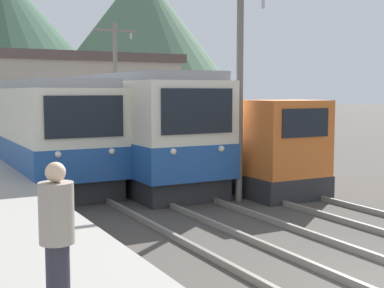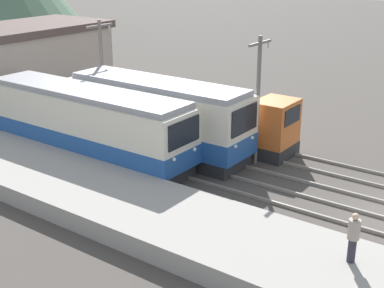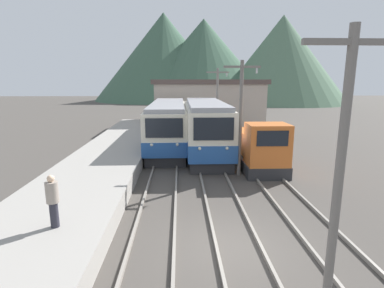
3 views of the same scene
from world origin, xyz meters
TOP-DOWN VIEW (x-y plane):
  - ground_plane at (0.00, 0.00)m, footprint 200.00×200.00m
  - platform_left at (-6.25, 0.00)m, footprint 4.50×54.00m
  - track_left at (-2.60, 0.00)m, footprint 1.54×60.00m
  - track_center at (0.20, 0.00)m, footprint 1.54×60.00m
  - track_right at (3.20, 0.00)m, footprint 1.54×60.00m
  - commuter_train_left at (-2.60, 15.05)m, footprint 2.84×12.41m
  - commuter_train_center at (0.20, 12.69)m, footprint 2.84×10.54m
  - shunting_locomotive at (3.20, 9.01)m, footprint 2.40×5.76m
  - catenary_mast_near at (1.71, -2.85)m, footprint 2.00×0.20m
  - catenary_mast_mid at (1.71, 7.64)m, footprint 2.00×0.20m
  - catenary_mast_far at (1.71, 18.13)m, footprint 2.00×0.20m
  - person_on_platform at (-5.61, 0.09)m, footprint 0.38×0.38m
  - station_building at (1.65, 26.00)m, footprint 12.60×6.30m
  - mountain_backdrop at (4.99, 73.41)m, footprint 64.15×47.31m

SIDE VIEW (x-z plane):
  - ground_plane at x=0.00m, z-range 0.00..0.00m
  - track_left at x=-2.60m, z-range 0.00..0.14m
  - track_center at x=0.20m, z-range 0.00..0.14m
  - track_right at x=3.20m, z-range 0.00..0.14m
  - platform_left at x=-6.25m, z-range 0.00..0.81m
  - shunting_locomotive at x=3.20m, z-range -0.29..2.71m
  - commuter_train_left at x=-2.60m, z-range -0.13..3.52m
  - person_on_platform at x=-5.61m, z-range 0.89..2.59m
  - commuter_train_center at x=0.20m, z-range -0.14..3.71m
  - station_building at x=1.65m, z-range 0.02..5.48m
  - catenary_mast_near at x=1.71m, z-range 0.31..6.72m
  - catenary_mast_mid at x=1.71m, z-range 0.31..6.72m
  - catenary_mast_far at x=1.71m, z-range 0.31..6.72m
  - mountain_backdrop at x=4.99m, z-range -0.74..22.70m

